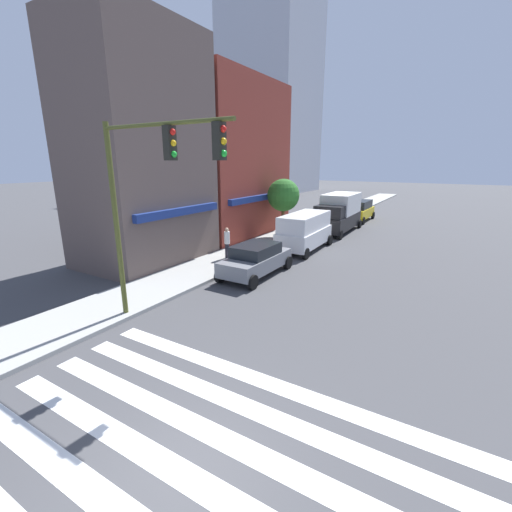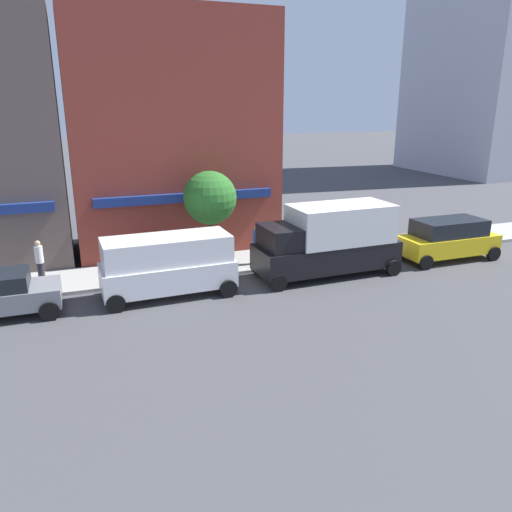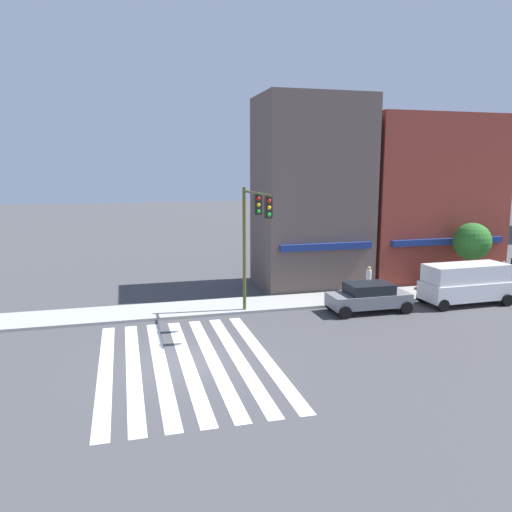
{
  "view_description": "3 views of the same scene",
  "coord_description": "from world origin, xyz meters",
  "px_view_note": "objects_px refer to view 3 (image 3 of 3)",
  "views": [
    {
      "loc": [
        -3.55,
        -3.68,
        5.5
      ],
      "look_at": [
        10.46,
        4.7,
        1.0
      ],
      "focal_mm": 24.0,
      "sensor_mm": 36.0,
      "label": 1
    },
    {
      "loc": [
        13.37,
        -13.39,
        7.16
      ],
      "look_at": [
        20.12,
        4.7,
        1.2
      ],
      "focal_mm": 35.0,
      "sensor_mm": 36.0,
      "label": 2
    },
    {
      "loc": [
        -2.23,
        -19.06,
        7.67
      ],
      "look_at": [
        3.94,
        4.0,
        3.5
      ],
      "focal_mm": 35.0,
      "sensor_mm": 36.0,
      "label": 3
    }
  ],
  "objects_px": {
    "pedestrian_blue_shirt": "(503,274)",
    "street_tree": "(472,242)",
    "sedan_grey": "(369,297)",
    "van_white": "(465,282)",
    "pedestrian_white_shirt": "(369,280)",
    "traffic_signal": "(253,227)"
  },
  "relations": [
    {
      "from": "pedestrian_blue_shirt",
      "to": "van_white",
      "type": "bearing_deg",
      "value": -54.05
    },
    {
      "from": "sedan_grey",
      "to": "street_tree",
      "type": "distance_m",
      "value": 9.3
    },
    {
      "from": "traffic_signal",
      "to": "van_white",
      "type": "relative_size",
      "value": 1.33
    },
    {
      "from": "van_white",
      "to": "pedestrian_white_shirt",
      "type": "height_order",
      "value": "van_white"
    },
    {
      "from": "sedan_grey",
      "to": "van_white",
      "type": "height_order",
      "value": "van_white"
    },
    {
      "from": "sedan_grey",
      "to": "van_white",
      "type": "distance_m",
      "value": 6.09
    },
    {
      "from": "traffic_signal",
      "to": "pedestrian_white_shirt",
      "type": "relative_size",
      "value": 3.81
    },
    {
      "from": "street_tree",
      "to": "pedestrian_white_shirt",
      "type": "bearing_deg",
      "value": -179.86
    },
    {
      "from": "traffic_signal",
      "to": "van_white",
      "type": "distance_m",
      "value": 13.09
    },
    {
      "from": "sedan_grey",
      "to": "traffic_signal",
      "type": "bearing_deg",
      "value": -178.91
    },
    {
      "from": "traffic_signal",
      "to": "sedan_grey",
      "type": "relative_size",
      "value": 1.53
    },
    {
      "from": "van_white",
      "to": "pedestrian_white_shirt",
      "type": "relative_size",
      "value": 2.85
    },
    {
      "from": "traffic_signal",
      "to": "street_tree",
      "type": "distance_m",
      "value": 15.44
    },
    {
      "from": "sedan_grey",
      "to": "pedestrian_blue_shirt",
      "type": "distance_m",
      "value": 10.67
    },
    {
      "from": "sedan_grey",
      "to": "street_tree",
      "type": "bearing_deg",
      "value": 18.51
    },
    {
      "from": "sedan_grey",
      "to": "van_white",
      "type": "xyz_separation_m",
      "value": [
        6.07,
        -0.0,
        0.44
      ]
    },
    {
      "from": "pedestrian_white_shirt",
      "to": "pedestrian_blue_shirt",
      "type": "xyz_separation_m",
      "value": [
        9.02,
        -0.69,
        0.0
      ]
    },
    {
      "from": "pedestrian_blue_shirt",
      "to": "street_tree",
      "type": "height_order",
      "value": "street_tree"
    },
    {
      "from": "pedestrian_white_shirt",
      "to": "street_tree",
      "type": "xyz_separation_m",
      "value": [
        7.12,
        0.02,
        2.08
      ]
    },
    {
      "from": "pedestrian_blue_shirt",
      "to": "traffic_signal",
      "type": "bearing_deg",
      "value": -72.26
    },
    {
      "from": "sedan_grey",
      "to": "van_white",
      "type": "bearing_deg",
      "value": 0.4
    },
    {
      "from": "sedan_grey",
      "to": "van_white",
      "type": "relative_size",
      "value": 0.87
    }
  ]
}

